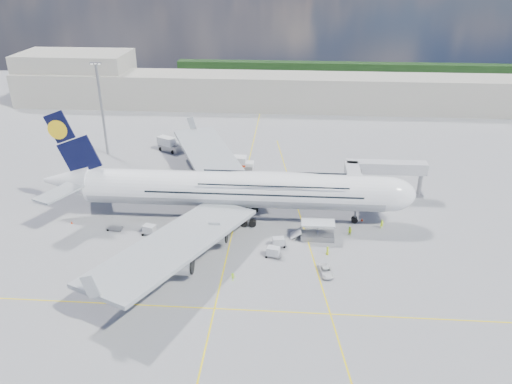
# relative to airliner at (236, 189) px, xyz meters

# --- Properties ---
(ground) EXTENTS (300.00, 300.00, 0.00)m
(ground) POSITION_rel_airliner_xyz_m (-0.26, -10.00, -6.87)
(ground) COLOR gray
(ground) RESTS_ON ground
(taxi_line_main) EXTENTS (0.25, 220.00, 0.01)m
(taxi_line_main) POSITION_rel_airliner_xyz_m (-0.26, -10.00, -6.86)
(taxi_line_main) COLOR yellow
(taxi_line_main) RESTS_ON ground
(taxi_line_cross) EXTENTS (120.00, 0.25, 0.01)m
(taxi_line_cross) POSITION_rel_airliner_xyz_m (-0.26, -30.00, -6.86)
(taxi_line_cross) COLOR yellow
(taxi_line_cross) RESTS_ON ground
(taxi_line_diag) EXTENTS (14.16, 99.06, 0.01)m
(taxi_line_diag) POSITION_rel_airliner_xyz_m (13.74, -0.00, -6.86)
(taxi_line_diag) COLOR yellow
(taxi_line_diag) RESTS_ON ground
(airliner) EXTENTS (77.26, 79.15, 23.71)m
(airliner) POSITION_rel_airliner_xyz_m (0.00, 0.00, 0.00)
(airliner) COLOR white
(airliner) RESTS_ON ground
(jet_bridge) EXTENTS (18.80, 12.10, 8.50)m
(jet_bridge) POSITION_rel_airliner_xyz_m (29.55, 10.94, -0.02)
(jet_bridge) COLOR #B7B7BC
(jet_bridge) RESTS_ON ground
(cargo_loader) EXTENTS (8.53, 3.20, 3.67)m
(cargo_loader) POSITION_rel_airliner_xyz_m (16.56, -7.11, -5.62)
(cargo_loader) COLOR silver
(cargo_loader) RESTS_ON ground
(light_mast) EXTENTS (3.00, 0.70, 25.50)m
(light_mast) POSITION_rel_airliner_xyz_m (-40.26, 35.00, 6.34)
(light_mast) COLOR gray
(light_mast) RESTS_ON ground
(terminal) EXTENTS (180.00, 16.00, 12.00)m
(terminal) POSITION_rel_airliner_xyz_m (-0.26, 85.00, -0.87)
(terminal) COLOR #B2AD9E
(terminal) RESTS_ON ground
(hangar) EXTENTS (40.00, 22.00, 18.00)m
(hangar) POSITION_rel_airliner_xyz_m (-70.26, 90.00, 2.13)
(hangar) COLOR #B2AD9E
(hangar) RESTS_ON ground
(tree_line) EXTENTS (160.00, 6.00, 8.00)m
(tree_line) POSITION_rel_airliner_xyz_m (39.74, 130.00, -2.87)
(tree_line) COLOR #193814
(tree_line) RESTS_ON ground
(dolly_row_a) EXTENTS (3.13, 2.21, 1.80)m
(dolly_row_a) POSITION_rel_airliner_xyz_m (-11.59, -14.31, -5.90)
(dolly_row_a) COLOR gray
(dolly_row_a) RESTS_ON ground
(dolly_row_b) EXTENTS (3.73, 2.50, 2.17)m
(dolly_row_b) POSITION_rel_airliner_xyz_m (-9.65, -20.53, -5.70)
(dolly_row_b) COLOR gray
(dolly_row_b) RESTS_ON ground
(dolly_row_c) EXTENTS (3.65, 2.66, 2.08)m
(dolly_row_c) POSITION_rel_airliner_xyz_m (-16.61, -8.04, -5.75)
(dolly_row_c) COLOR gray
(dolly_row_c) RESTS_ON ground
(dolly_back) EXTENTS (3.45, 2.33, 0.46)m
(dolly_back) POSITION_rel_airliner_xyz_m (-24.21, -6.70, -6.51)
(dolly_back) COLOR gray
(dolly_back) RESTS_ON ground
(dolly_nose_far) EXTENTS (3.36, 2.25, 1.95)m
(dolly_nose_far) POSITION_rel_airliner_xyz_m (8.35, -14.28, -5.82)
(dolly_nose_far) COLOR gray
(dolly_nose_far) RESTS_ON ground
(dolly_nose_near) EXTENTS (3.21, 2.11, 1.88)m
(dolly_nose_near) POSITION_rel_airliner_xyz_m (9.18, -10.60, -5.86)
(dolly_nose_near) COLOR gray
(dolly_nose_near) RESTS_ON ground
(baggage_tug) EXTENTS (3.20, 2.32, 1.81)m
(baggage_tug) POSITION_rel_airliner_xyz_m (-13.02, -12.68, -6.07)
(baggage_tug) COLOR silver
(baggage_tug) RESTS_ON ground
(catering_truck_inner) EXTENTS (7.62, 3.05, 4.54)m
(catering_truck_inner) POSITION_rel_airliner_xyz_m (-2.26, 24.19, -4.73)
(catering_truck_inner) COLOR gray
(catering_truck_inner) RESTS_ON ground
(catering_truck_outer) EXTENTS (7.53, 5.41, 4.14)m
(catering_truck_outer) POSITION_rel_airliner_xyz_m (-23.43, 38.44, -4.94)
(catering_truck_outer) COLOR gray
(catering_truck_outer) RESTS_ON ground
(service_van) EXTENTS (2.82, 4.78, 1.25)m
(service_van) POSITION_rel_airliner_xyz_m (17.81, -19.25, -6.24)
(service_van) COLOR white
(service_van) RESTS_ON ground
(crew_nose) EXTENTS (0.80, 0.63, 1.95)m
(crew_nose) POSITION_rel_airliner_xyz_m (30.04, -2.09, -5.89)
(crew_nose) COLOR #D3FF1A
(crew_nose) RESTS_ON ground
(crew_loader) EXTENTS (1.20, 1.22, 1.99)m
(crew_loader) POSITION_rel_airliner_xyz_m (23.21, -5.45, -5.88)
(crew_loader) COLOR #B7E117
(crew_loader) RESTS_ON ground
(crew_wing) EXTENTS (0.59, 0.98, 1.57)m
(crew_wing) POSITION_rel_airliner_xyz_m (-6.94, -17.40, -6.08)
(crew_wing) COLOR #9CDE17
(crew_wing) RESTS_ON ground
(crew_van) EXTENTS (0.76, 0.96, 1.71)m
(crew_van) POSITION_rel_airliner_xyz_m (18.41, -12.87, -6.01)
(crew_van) COLOR #DCF81A
(crew_van) RESTS_ON ground
(crew_tug) EXTENTS (1.01, 0.62, 1.52)m
(crew_tug) POSITION_rel_airliner_xyz_m (1.75, -22.34, -6.11)
(crew_tug) COLOR #A0E818
(crew_tug) RESTS_ON ground
(cone_nose) EXTENTS (0.49, 0.49, 0.63)m
(cone_nose) POSITION_rel_airliner_xyz_m (26.43, 0.84, -6.56)
(cone_nose) COLOR red
(cone_nose) RESTS_ON ground
(cone_wing_left_inner) EXTENTS (0.48, 0.48, 0.61)m
(cone_wing_left_inner) POSITION_rel_airliner_xyz_m (-3.45, 13.33, -6.58)
(cone_wing_left_inner) COLOR red
(cone_wing_left_inner) RESTS_ON ground
(cone_wing_left_outer) EXTENTS (0.45, 0.45, 0.57)m
(cone_wing_left_outer) POSITION_rel_airliner_xyz_m (-7.72, 24.86, -6.59)
(cone_wing_left_outer) COLOR red
(cone_wing_left_outer) RESTS_ON ground
(cone_wing_right_inner) EXTENTS (0.47, 0.47, 0.60)m
(cone_wing_right_inner) POSITION_rel_airliner_xyz_m (-13.36, -9.24, -6.58)
(cone_wing_right_inner) COLOR red
(cone_wing_right_inner) RESTS_ON ground
(cone_wing_right_outer) EXTENTS (0.46, 0.46, 0.58)m
(cone_wing_right_outer) POSITION_rel_airliner_xyz_m (-13.18, -28.78, -6.59)
(cone_wing_right_outer) COLOR red
(cone_wing_right_outer) RESTS_ON ground
(cone_tail) EXTENTS (0.47, 0.47, 0.59)m
(cone_tail) POSITION_rel_airliner_xyz_m (-34.04, -4.88, -6.58)
(cone_tail) COLOR red
(cone_tail) RESTS_ON ground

